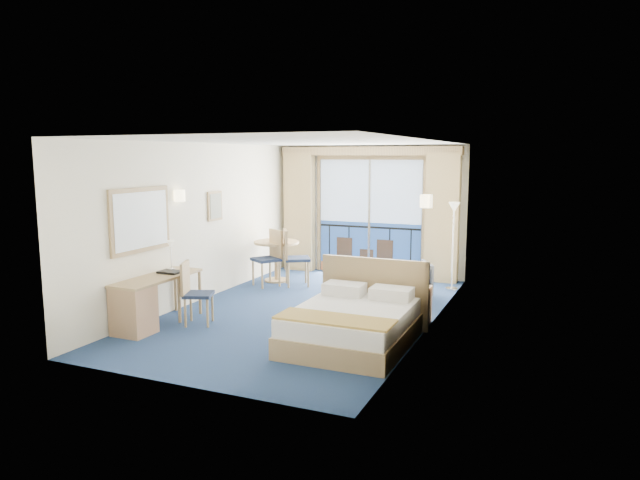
# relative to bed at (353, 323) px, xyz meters

# --- Properties ---
(floor) EXTENTS (6.50, 6.50, 0.00)m
(floor) POSITION_rel_bed_xyz_m (-1.24, 1.20, -0.28)
(floor) COLOR navy
(floor) RESTS_ON ground
(room_walls) EXTENTS (4.04, 6.54, 2.72)m
(room_walls) POSITION_rel_bed_xyz_m (-1.24, 1.20, 1.49)
(room_walls) COLOR white
(room_walls) RESTS_ON ground
(balcony_door) EXTENTS (2.36, 0.03, 2.52)m
(balcony_door) POSITION_rel_bed_xyz_m (-1.25, 4.41, 0.86)
(balcony_door) COLOR navy
(balcony_door) RESTS_ON room_walls
(curtain_left) EXTENTS (0.65, 0.22, 2.55)m
(curtain_left) POSITION_rel_bed_xyz_m (-2.79, 4.27, 0.99)
(curtain_left) COLOR tan
(curtain_left) RESTS_ON room_walls
(curtain_right) EXTENTS (0.65, 0.22, 2.55)m
(curtain_right) POSITION_rel_bed_xyz_m (0.31, 4.27, 0.99)
(curtain_right) COLOR tan
(curtain_right) RESTS_ON room_walls
(pelmet) EXTENTS (3.80, 0.25, 0.18)m
(pelmet) POSITION_rel_bed_xyz_m (-1.24, 4.30, 2.30)
(pelmet) COLOR tan
(pelmet) RESTS_ON room_walls
(mirror) EXTENTS (0.05, 1.25, 0.95)m
(mirror) POSITION_rel_bed_xyz_m (-3.21, -0.30, 1.27)
(mirror) COLOR tan
(mirror) RESTS_ON room_walls
(wall_print) EXTENTS (0.04, 0.42, 0.52)m
(wall_print) POSITION_rel_bed_xyz_m (-3.21, 1.65, 1.32)
(wall_print) COLOR tan
(wall_print) RESTS_ON room_walls
(sconce_left) EXTENTS (0.18, 0.18, 0.18)m
(sconce_left) POSITION_rel_bed_xyz_m (-3.18, 0.60, 1.57)
(sconce_left) COLOR #FFECB2
(sconce_left) RESTS_ON room_walls
(sconce_right) EXTENTS (0.18, 0.18, 0.18)m
(sconce_right) POSITION_rel_bed_xyz_m (0.70, 1.05, 1.57)
(sconce_right) COLOR #FFECB2
(sconce_right) RESTS_ON room_walls
(bed) EXTENTS (1.61, 1.92, 1.01)m
(bed) POSITION_rel_bed_xyz_m (0.00, 0.00, 0.00)
(bed) COLOR tan
(bed) RESTS_ON ground
(nightstand) EXTENTS (0.43, 0.41, 0.56)m
(nightstand) POSITION_rel_bed_xyz_m (0.52, 1.25, -0.00)
(nightstand) COLOR tan
(nightstand) RESTS_ON ground
(phone) EXTENTS (0.20, 0.16, 0.09)m
(phone) POSITION_rel_bed_xyz_m (0.49, 1.26, 0.32)
(phone) COLOR silver
(phone) RESTS_ON nightstand
(armchair) EXTENTS (0.92, 0.93, 0.63)m
(armchair) POSITION_rel_bed_xyz_m (0.03, 2.86, 0.03)
(armchair) COLOR #41464F
(armchair) RESTS_ON ground
(floor_lamp) EXTENTS (0.23, 0.23, 1.64)m
(floor_lamp) POSITION_rel_bed_xyz_m (0.64, 3.65, 0.96)
(floor_lamp) COLOR silver
(floor_lamp) RESTS_ON ground
(desk) EXTENTS (0.53, 1.54, 0.72)m
(desk) POSITION_rel_bed_xyz_m (-2.97, -0.70, 0.12)
(desk) COLOR tan
(desk) RESTS_ON ground
(desk_chair) EXTENTS (0.53, 0.53, 0.94)m
(desk_chair) POSITION_rel_bed_xyz_m (-2.49, -0.09, 0.25)
(desk_chair) COLOR #1D2844
(desk_chair) RESTS_ON ground
(folder) EXTENTS (0.34, 0.25, 0.03)m
(folder) POSITION_rel_bed_xyz_m (-2.96, 0.00, 0.45)
(folder) COLOR black
(folder) RESTS_ON desk
(desk_lamp) EXTENTS (0.12, 0.12, 0.45)m
(desk_lamp) POSITION_rel_bed_xyz_m (-3.03, 0.13, 0.78)
(desk_lamp) COLOR silver
(desk_lamp) RESTS_ON desk
(round_table) EXTENTS (0.89, 0.89, 0.80)m
(round_table) POSITION_rel_bed_xyz_m (-2.72, 3.03, 0.33)
(round_table) COLOR tan
(round_table) RESTS_ON ground
(table_chair_a) EXTENTS (0.65, 0.65, 1.09)m
(table_chair_a) POSITION_rel_bed_xyz_m (-2.25, 2.78, 0.33)
(table_chair_a) COLOR #1D2844
(table_chair_a) RESTS_ON ground
(table_chair_b) EXTENTS (0.64, 0.65, 1.08)m
(table_chair_b) POSITION_rel_bed_xyz_m (-2.65, 2.65, 0.32)
(table_chair_b) COLOR #1D2844
(table_chair_b) RESTS_ON ground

